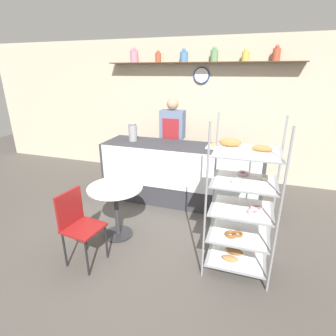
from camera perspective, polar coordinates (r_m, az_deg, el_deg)
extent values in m
plane|color=#4C4742|center=(3.72, -1.82, -13.96)|extent=(14.00, 14.00, 0.00)
cube|color=beige|center=(5.40, 6.80, 12.28)|extent=(10.00, 0.06, 2.70)
cube|color=#4C331E|center=(5.20, 6.87, 21.85)|extent=(3.61, 0.24, 0.02)
cylinder|color=#CC7F99|center=(5.62, -7.37, 22.92)|extent=(0.15, 0.15, 0.22)
sphere|color=#CC7F99|center=(5.63, -7.44, 24.30)|extent=(0.08, 0.08, 0.08)
cylinder|color=#B24C33|center=(5.43, -2.15, 22.87)|extent=(0.11, 0.11, 0.16)
sphere|color=#B24C33|center=(5.43, -2.16, 23.94)|extent=(0.06, 0.06, 0.06)
cylinder|color=#4C7FB2|center=(5.27, 3.51, 22.98)|extent=(0.15, 0.15, 0.18)
sphere|color=#4C7FB2|center=(5.28, 3.54, 24.21)|extent=(0.08, 0.08, 0.08)
cylinder|color=#669966|center=(5.16, 10.04, 22.92)|extent=(0.13, 0.13, 0.20)
sphere|color=#669966|center=(5.17, 10.13, 24.28)|extent=(0.07, 0.07, 0.07)
cylinder|color=gold|center=(5.10, 16.50, 22.23)|extent=(0.13, 0.13, 0.15)
sphere|color=gold|center=(5.11, 16.62, 23.34)|extent=(0.07, 0.07, 0.07)
cylinder|color=#B24C33|center=(5.10, 22.53, 21.82)|extent=(0.13, 0.13, 0.20)
sphere|color=#B24C33|center=(5.11, 22.73, 23.17)|extent=(0.07, 0.07, 0.07)
cylinder|color=navy|center=(5.29, 7.31, 19.37)|extent=(0.31, 0.03, 0.31)
cylinder|color=white|center=(5.28, 7.27, 19.36)|extent=(0.26, 0.00, 0.26)
cube|color=#333338|center=(4.38, 2.79, -1.24)|extent=(2.60, 0.71, 0.97)
cube|color=silver|center=(3.99, 1.43, -0.72)|extent=(2.49, 0.01, 0.62)
cylinder|color=gray|center=(2.62, 8.16, -8.42)|extent=(0.02, 0.02, 1.69)
cylinder|color=gray|center=(2.61, 22.96, -10.07)|extent=(0.02, 0.02, 1.69)
cylinder|color=gray|center=(3.10, 10.00, -3.79)|extent=(0.02, 0.02, 1.69)
cylinder|color=gray|center=(3.09, 22.37, -5.16)|extent=(0.02, 0.02, 1.69)
cube|color=gray|center=(3.22, 14.59, -18.27)|extent=(0.64, 0.52, 0.01)
cube|color=white|center=(3.21, 14.61, -18.10)|extent=(0.57, 0.46, 0.01)
ellipsoid|color=#B27F47|center=(3.11, 13.37, -18.59)|extent=(0.18, 0.10, 0.06)
ellipsoid|color=olive|center=(3.20, 14.21, -17.16)|extent=(0.21, 0.11, 0.08)
cube|color=gray|center=(3.04, 15.11, -13.69)|extent=(0.64, 0.52, 0.01)
cube|color=white|center=(3.03, 15.13, -13.50)|extent=(0.57, 0.46, 0.01)
torus|color=brown|center=(2.98, 14.91, -13.71)|extent=(0.11, 0.11, 0.03)
torus|color=brown|center=(2.95, 13.53, -13.88)|extent=(0.13, 0.13, 0.04)
cube|color=gray|center=(2.88, 15.68, -8.56)|extent=(0.64, 0.52, 0.01)
cube|color=white|center=(2.88, 15.70, -8.35)|extent=(0.57, 0.46, 0.01)
torus|color=#EAB2C1|center=(2.86, 18.63, -8.40)|extent=(0.13, 0.13, 0.03)
torus|color=#EAB2C1|center=(2.79, 17.99, -9.10)|extent=(0.11, 0.11, 0.03)
cube|color=gray|center=(2.75, 16.29, -2.89)|extent=(0.64, 0.52, 0.01)
cube|color=white|center=(2.75, 16.31, -2.66)|extent=(0.57, 0.46, 0.01)
torus|color=#EAB2C1|center=(2.88, 16.01, -1.09)|extent=(0.12, 0.12, 0.03)
torus|color=silver|center=(2.65, 14.87, -2.78)|extent=(0.12, 0.12, 0.04)
torus|color=silver|center=(2.83, 20.46, -1.98)|extent=(0.11, 0.11, 0.04)
cube|color=gray|center=(2.65, 16.94, 3.28)|extent=(0.64, 0.52, 0.01)
cube|color=white|center=(2.64, 16.97, 3.53)|extent=(0.57, 0.46, 0.01)
ellipsoid|color=olive|center=(2.64, 19.79, 4.03)|extent=(0.21, 0.10, 0.06)
ellipsoid|color=olive|center=(2.72, 13.40, 5.42)|extent=(0.22, 0.09, 0.09)
cube|color=#282833|center=(4.92, 0.94, 1.16)|extent=(0.26, 0.19, 0.96)
cube|color=slate|center=(4.73, 0.99, 9.49)|extent=(0.43, 0.22, 0.50)
cube|color=maroon|center=(4.64, 0.55, 8.16)|extent=(0.30, 0.01, 0.42)
sphere|color=tan|center=(4.68, 1.01, 13.78)|extent=(0.21, 0.21, 0.21)
cylinder|color=#262628|center=(3.75, -10.71, -13.89)|extent=(0.39, 0.39, 0.02)
cylinder|color=#333338|center=(3.57, -11.07, -9.30)|extent=(0.06, 0.06, 0.67)
cylinder|color=white|center=(3.41, -11.46, -4.22)|extent=(0.70, 0.70, 0.02)
cylinder|color=black|center=(3.08, -17.22, -18.27)|extent=(0.02, 0.02, 0.44)
cylinder|color=black|center=(3.26, -13.29, -15.34)|extent=(0.02, 0.02, 0.44)
cylinder|color=black|center=(3.27, -21.56, -16.23)|extent=(0.02, 0.02, 0.44)
cylinder|color=black|center=(3.45, -17.60, -13.65)|extent=(0.02, 0.02, 0.44)
cube|color=maroon|center=(3.13, -17.88, -12.35)|extent=(0.43, 0.43, 0.03)
cube|color=maroon|center=(3.14, -20.65, -8.12)|extent=(0.08, 0.36, 0.40)
cylinder|color=gray|center=(4.52, -7.67, 7.59)|extent=(0.14, 0.14, 0.27)
ellipsoid|color=gray|center=(4.49, -7.77, 9.55)|extent=(0.12, 0.12, 0.06)
cube|color=silver|center=(4.18, 11.45, 4.48)|extent=(0.45, 0.30, 0.01)
torus|color=#EAB2C1|center=(4.18, 12.20, 4.71)|extent=(0.12, 0.12, 0.03)
torus|color=gold|center=(4.26, 9.95, 5.13)|extent=(0.10, 0.10, 0.03)
torus|color=brown|center=(4.08, 11.84, 4.38)|extent=(0.13, 0.13, 0.03)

